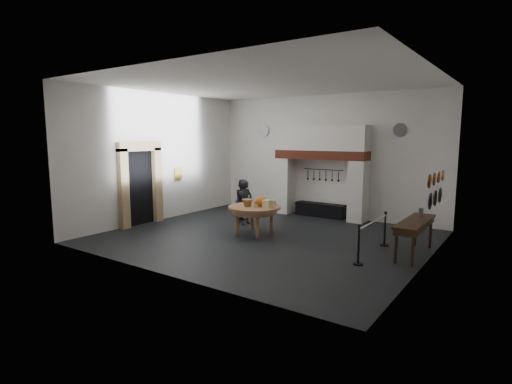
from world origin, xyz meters
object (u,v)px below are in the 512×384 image
Objects in this scene: side_table at (415,222)px; work_table at (254,207)px; visitor_near at (246,202)px; barrier_post_far at (385,230)px; iron_range at (320,210)px; barrier_post_near at (359,246)px; visitor_far at (243,200)px.

work_table is at bearing -173.58° from side_table.
visitor_near reaches higher than side_table.
visitor_near is at bearing -179.72° from barrier_post_far.
barrier_post_near reaches higher than iron_range.
work_table is 3.84m from barrier_post_near.
iron_range is at bearing 82.72° from work_table.
iron_range is 0.86× the size of side_table.
visitor_near is 5.62m from side_table.
visitor_near reaches higher than visitor_far.
side_table is (4.10, -3.13, 0.62)m from iron_range.
barrier_post_near is 2.00m from barrier_post_far.
visitor_far reaches higher than iron_range.
work_table is 1.78× the size of barrier_post_near.
barrier_post_far is (5.12, -0.38, -0.29)m from visitor_far.
work_table is at bearing -147.16° from visitor_far.
visitor_near reaches higher than iron_range.
visitor_far is at bearing 171.85° from side_table.
iron_range is 5.19m from side_table.
barrier_post_far is (3.22, -2.65, 0.20)m from iron_range.
barrier_post_near is at bearing -55.30° from iron_range.
barrier_post_far is at bearing -107.69° from visitor_far.
visitor_near is 4.73m from barrier_post_far.
side_table is at bearing -91.20° from visitor_near.
visitor_near reaches higher than work_table.
work_table is 1.43m from visitor_near.
visitor_far is 1.65× the size of barrier_post_near.
visitor_near is 1.68× the size of barrier_post_near.
visitor_far is at bearing 175.79° from barrier_post_far.
visitor_near reaches higher than barrier_post_near.
visitor_near is 1.68× the size of barrier_post_far.
barrier_post_near is (-0.88, -1.52, -0.42)m from side_table.
barrier_post_far is (-0.88, 0.48, -0.42)m from side_table.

